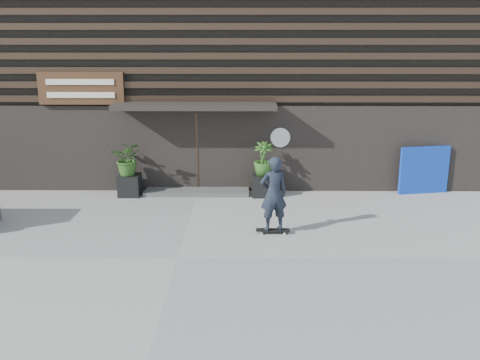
{
  "coord_description": "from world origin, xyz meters",
  "views": [
    {
      "loc": [
        1.37,
        -10.14,
        4.45
      ],
      "look_at": [
        1.27,
        2.07,
        1.1
      ],
      "focal_mm": 39.79,
      "sensor_mm": 36.0,
      "label": 1
    }
  ],
  "objects_px": {
    "skateboarder": "(274,194)",
    "planter_pot_left": "(130,185)",
    "blue_tarp": "(424,170)",
    "planter_pot_right": "(263,186)"
  },
  "relations": [
    {
      "from": "skateboarder",
      "to": "planter_pot_left",
      "type": "bearing_deg",
      "value": 142.76
    },
    {
      "from": "planter_pot_left",
      "to": "skateboarder",
      "type": "distance_m",
      "value": 4.99
    },
    {
      "from": "blue_tarp",
      "to": "skateboarder",
      "type": "relative_size",
      "value": 0.8
    },
    {
      "from": "planter_pot_left",
      "to": "planter_pot_right",
      "type": "distance_m",
      "value": 3.8
    },
    {
      "from": "planter_pot_right",
      "to": "skateboarder",
      "type": "relative_size",
      "value": 0.33
    },
    {
      "from": "planter_pot_right",
      "to": "blue_tarp",
      "type": "relative_size",
      "value": 0.41
    },
    {
      "from": "planter_pot_left",
      "to": "blue_tarp",
      "type": "bearing_deg",
      "value": 2.04
    },
    {
      "from": "planter_pot_left",
      "to": "planter_pot_right",
      "type": "height_order",
      "value": "same"
    },
    {
      "from": "planter_pot_left",
      "to": "skateboarder",
      "type": "xyz_separation_m",
      "value": [
        3.94,
        -2.99,
        0.65
      ]
    },
    {
      "from": "planter_pot_right",
      "to": "blue_tarp",
      "type": "xyz_separation_m",
      "value": [
        4.64,
        0.3,
        0.39
      ]
    }
  ]
}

